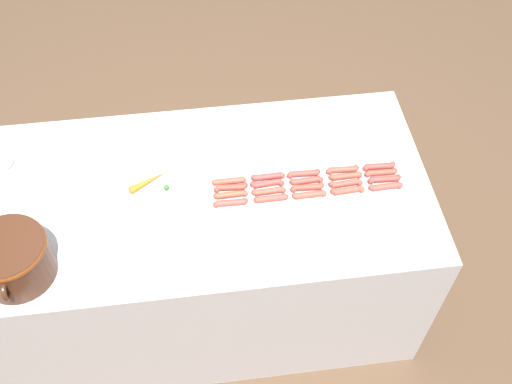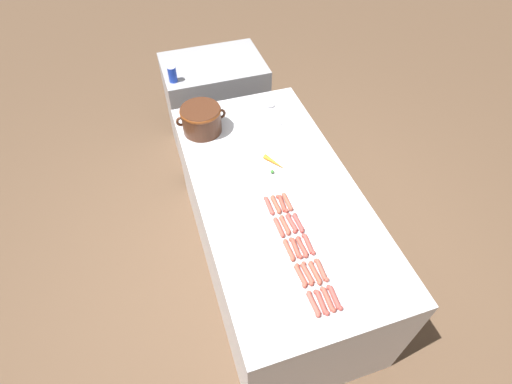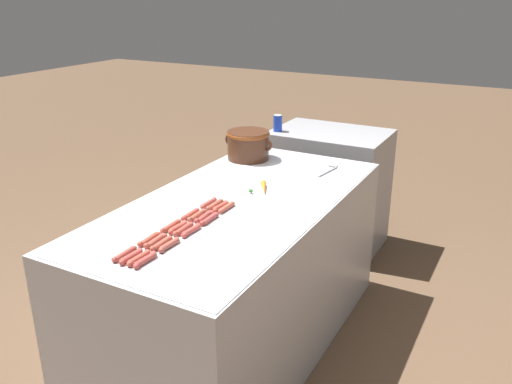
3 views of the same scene
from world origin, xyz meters
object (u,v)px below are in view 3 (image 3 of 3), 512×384
at_px(hot_dog_6, 156,241).
at_px(hot_dog_19, 227,207).
at_px(hot_dog_0, 124,254).
at_px(hot_dog_13, 204,217).
at_px(hot_dog_11, 162,244).
at_px(soda_can, 278,123).
at_px(hot_dog_10, 139,258).
at_px(serving_spoon, 331,167).
at_px(hot_dog_1, 149,239).
at_px(hot_dog_16, 169,245).
at_px(hot_dog_15, 145,260).
at_px(carrot, 263,188).
at_px(bean_pot, 248,143).
at_px(hot_dog_3, 190,214).
at_px(hot_dog_18, 209,219).
at_px(hot_dog_2, 171,226).
at_px(hot_dog_17, 191,231).
at_px(hot_dog_9, 215,205).
at_px(hot_dog_12, 183,229).
at_px(hot_dog_14, 220,206).
at_px(back_cabinet, 328,189).
at_px(hot_dog_8, 197,215).
at_px(hot_dog_5, 131,256).
at_px(hot_dog_7, 178,227).

bearing_deg(hot_dog_6, hot_dog_19, 81.18).
bearing_deg(hot_dog_0, hot_dog_6, 77.18).
relative_size(hot_dog_0, hot_dog_13, 1.00).
xyz_separation_m(hot_dog_11, soda_can, (-0.38, 1.92, 0.08)).
height_order(hot_dog_10, serving_spoon, hot_dog_10).
height_order(hot_dog_1, hot_dog_16, same).
xyz_separation_m(hot_dog_15, carrot, (0.04, 0.96, 0.00)).
bearing_deg(bean_pot, hot_dog_3, -77.44).
bearing_deg(hot_dog_3, hot_dog_18, -1.89).
xyz_separation_m(hot_dog_2, hot_dog_19, (0.11, 0.32, 0.00)).
height_order(hot_dog_1, hot_dog_19, same).
xyz_separation_m(hot_dog_2, hot_dog_17, (0.11, 0.00, 0.00)).
relative_size(hot_dog_9, hot_dog_13, 1.00).
height_order(hot_dog_12, hot_dog_18, same).
xyz_separation_m(hot_dog_18, hot_dog_19, (-0.00, 0.16, 0.00)).
distance_m(hot_dog_0, hot_dog_9, 0.64).
distance_m(hot_dog_6, hot_dog_9, 0.48).
distance_m(hot_dog_6, soda_can, 1.94).
bearing_deg(hot_dog_10, hot_dog_14, 89.93).
bearing_deg(hot_dog_11, hot_dog_10, -89.86).
distance_m(back_cabinet, hot_dog_0, 2.30).
relative_size(hot_dog_8, carrot, 0.85).
distance_m(back_cabinet, hot_dog_15, 2.30).
relative_size(hot_dog_19, bean_pot, 0.41).
bearing_deg(hot_dog_6, hot_dog_3, 96.73).
relative_size(hot_dog_2, hot_dog_8, 1.00).
distance_m(hot_dog_0, carrot, 0.97).
distance_m(hot_dog_10, hot_dog_13, 0.48).
height_order(hot_dog_1, hot_dog_8, same).
bearing_deg(hot_dog_11, hot_dog_13, 89.65).
height_order(hot_dog_11, hot_dog_17, same).
xyz_separation_m(hot_dog_1, hot_dog_14, (0.08, 0.47, 0.00)).
relative_size(hot_dog_16, soda_can, 1.14).
relative_size(hot_dog_5, carrot, 0.85).
bearing_deg(hot_dog_6, hot_dog_13, 82.74).
height_order(hot_dog_3, serving_spoon, hot_dog_3).
height_order(hot_dog_8, hot_dog_11, same).
bearing_deg(back_cabinet, carrot, -85.79).
bearing_deg(hot_dog_16, hot_dog_12, 103.99).
bearing_deg(hot_dog_3, hot_dog_2, -90.31).
bearing_deg(soda_can, carrot, -67.54).
height_order(hot_dog_1, hot_dog_9, same).
xyz_separation_m(hot_dog_7, hot_dog_11, (0.04, -0.17, 0.00)).
bearing_deg(bean_pot, hot_dog_19, -67.99).
distance_m(bean_pot, carrot, 0.61).
height_order(hot_dog_0, hot_dog_8, same).
bearing_deg(hot_dog_1, back_cabinet, 88.58).
distance_m(hot_dog_14, hot_dog_15, 0.63).
relative_size(bean_pot, carrot, 2.09).
height_order(hot_dog_7, hot_dog_14, same).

